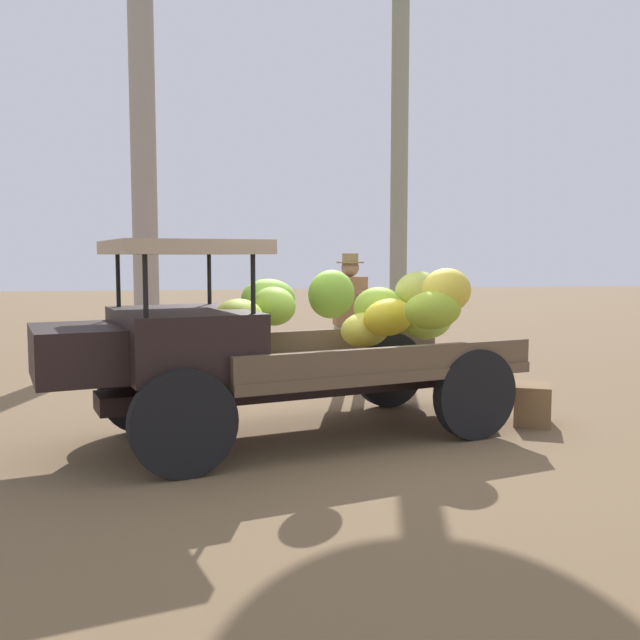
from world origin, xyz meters
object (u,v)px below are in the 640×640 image
(truck, at_px, (281,339))
(farmer, at_px, (350,314))
(loose_banana_bunch, at_px, (249,377))
(wooden_crate, at_px, (532,404))

(truck, relative_size, farmer, 2.63)
(truck, height_order, farmer, truck)
(truck, bearing_deg, loose_banana_bunch, -102.10)
(truck, xyz_separation_m, wooden_crate, (-2.65, -0.07, -0.74))
(truck, height_order, wooden_crate, truck)
(truck, xyz_separation_m, farmer, (-1.14, -1.94, 0.06))
(farmer, xyz_separation_m, loose_banana_bunch, (1.22, -0.50, -0.84))
(farmer, relative_size, wooden_crate, 3.66)
(wooden_crate, bearing_deg, truck, 1.62)
(wooden_crate, bearing_deg, loose_banana_bunch, -40.98)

